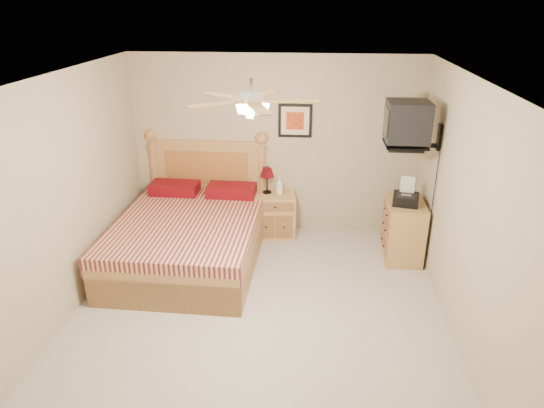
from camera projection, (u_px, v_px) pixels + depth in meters
The scene contains 17 objects.
floor at pixel (257, 318), 5.19m from camera, with size 4.50×4.50×0.00m, color #ADA69C.
ceiling at pixel (254, 80), 4.21m from camera, with size 4.00×4.50×0.04m, color white.
wall_back at pixel (275, 146), 6.76m from camera, with size 4.00×0.04×2.50m, color tan.
wall_front at pixel (206, 378), 2.64m from camera, with size 4.00×0.04×2.50m, color tan.
wall_left at pixel (59, 204), 4.86m from camera, with size 0.04×4.50×2.50m, color tan.
wall_right at pixel (468, 219), 4.53m from camera, with size 0.04×4.50×2.50m, color tan.
bed at pixel (187, 210), 6.01m from camera, with size 1.71×2.25×1.46m, color #9D643F, non-canonical shape.
nightstand at pixel (275, 215), 6.90m from camera, with size 0.57×0.43×0.62m, color tan.
table_lamp at pixel (267, 180), 6.77m from camera, with size 0.20×0.20×0.38m, color #550910, non-canonical shape.
lotion_bottle at pixel (280, 186), 6.75m from camera, with size 0.10×0.10×0.25m, color white.
framed_picture at pixel (295, 121), 6.57m from camera, with size 0.46×0.04×0.46m, color black.
dresser at pixel (404, 230), 6.26m from camera, with size 0.46×0.66×0.78m, color #AE803E.
fax_machine at pixel (407, 192), 6.00m from camera, with size 0.31×0.33×0.33m, color black, non-canonical shape.
magazine_lower at pixel (399, 196), 6.28m from camera, with size 0.17×0.23×0.02m, color #B6AE94.
magazine_upper at pixel (399, 194), 6.29m from camera, with size 0.19×0.26×0.02m, color tan.
wall_tv at pixel (421, 125), 5.56m from camera, with size 0.56×0.46×0.58m, color black, non-canonical shape.
ceiling_fan at pixel (251, 101), 4.08m from camera, with size 1.14×1.14×0.28m, color silver, non-canonical shape.
Camera 1 is at (0.54, -4.26, 3.16)m, focal length 32.00 mm.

